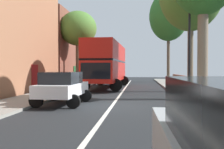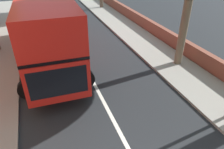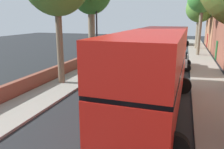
# 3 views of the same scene
# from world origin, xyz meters

# --- Properties ---
(ground_plane) EXTENTS (84.00, 84.00, 0.00)m
(ground_plane) POSITION_xyz_m (0.00, 0.00, 0.00)
(ground_plane) COLOR black
(road_centre_line) EXTENTS (0.16, 54.00, 0.01)m
(road_centre_line) POSITION_xyz_m (0.00, 0.00, 0.00)
(road_centre_line) COLOR silver
(road_centre_line) RESTS_ON ground
(sidewalk_left) EXTENTS (2.60, 60.00, 0.12)m
(sidewalk_left) POSITION_xyz_m (-4.90, 0.00, 0.06)
(sidewalk_left) COLOR gray
(sidewalk_left) RESTS_ON ground
(sidewalk_right) EXTENTS (2.60, 60.00, 0.12)m
(sidewalk_right) POSITION_xyz_m (4.90, 0.00, 0.06)
(sidewalk_right) COLOR gray
(sidewalk_right) RESTS_ON ground
(boundary_wall_right) EXTENTS (0.36, 54.00, 0.97)m
(boundary_wall_right) POSITION_xyz_m (6.45, 0.00, 0.48)
(boundary_wall_right) COLOR brown
(boundary_wall_right) RESTS_ON ground
(double_decker_bus) EXTENTS (3.77, 10.93, 4.06)m
(double_decker_bus) POSITION_xyz_m (-1.70, 11.28, 2.35)
(double_decker_bus) COLOR red
(double_decker_bus) RESTS_ON ground
(parked_car_black_left_0) EXTENTS (2.51, 4.32, 1.60)m
(parked_car_black_left_0) POSITION_xyz_m (-2.50, -19.81, 0.92)
(parked_car_black_left_0) COLOR black
(parked_car_black_left_0) RESTS_ON ground
(parked_car_silver_right_1) EXTENTS (2.59, 4.19, 1.72)m
(parked_car_silver_right_1) POSITION_xyz_m (2.50, -10.42, 0.97)
(parked_car_silver_right_1) COLOR #B7BABF
(parked_car_silver_right_1) RESTS_ON ground
(parked_car_white_left_2) EXTENTS (2.44, 4.04, 1.64)m
(parked_car_white_left_2) POSITION_xyz_m (-2.50, -0.04, 0.93)
(parked_car_white_left_2) COLOR silver
(parked_car_white_left_2) RESTS_ON ground
(street_tree_left_0) EXTENTS (3.97, 3.97, 7.71)m
(street_tree_left_0) POSITION_xyz_m (-4.79, -15.03, 5.80)
(street_tree_left_0) COLOR #7A6B56
(street_tree_left_0) RESTS_ON sidewalk_left
(street_tree_left_6) EXTENTS (4.60, 4.60, 8.84)m
(street_tree_left_6) POSITION_xyz_m (-5.17, -21.47, 6.68)
(street_tree_left_6) COLOR #7A6B56
(street_tree_left_6) RESTS_ON sidewalk_left
(lamppost_right) EXTENTS (0.32, 0.32, 6.31)m
(lamppost_right) POSITION_xyz_m (4.30, 3.40, 3.81)
(lamppost_right) COLOR black
(lamppost_right) RESTS_ON sidewalk_right
(litter_bin_right) EXTENTS (0.55, 0.55, 1.15)m
(litter_bin_right) POSITION_xyz_m (5.30, -11.20, 0.70)
(litter_bin_right) COLOR black
(litter_bin_right) RESTS_ON sidewalk_right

